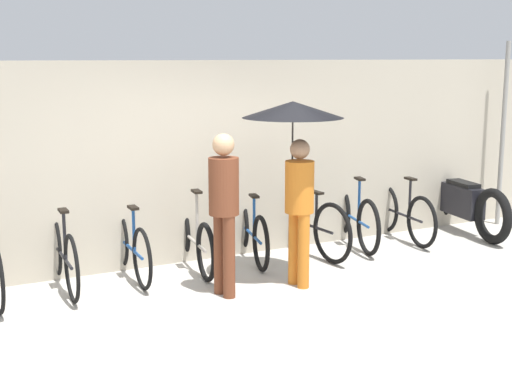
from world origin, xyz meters
TOP-DOWN VIEW (x-y plane):
  - ground_plane at (0.00, 0.00)m, footprint 30.00×30.00m
  - back_wall at (0.00, 2.12)m, footprint 15.31×0.12m
  - parked_bicycle_2 at (-1.57, 1.74)m, footprint 0.44×1.75m
  - parked_bicycle_3 at (-0.78, 1.78)m, footprint 0.44×1.66m
  - parked_bicycle_4 at (0.00, 1.78)m, footprint 0.44×1.78m
  - parked_bicycle_5 at (0.78, 1.79)m, footprint 0.56×1.67m
  - parked_bicycle_6 at (1.57, 1.69)m, footprint 0.44×1.81m
  - parked_bicycle_7 at (2.35, 1.78)m, footprint 0.60×1.76m
  - parked_bicycle_8 at (3.13, 1.72)m, footprint 0.44×1.67m
  - pedestrian_leading at (-0.09, 0.69)m, footprint 0.32×0.32m
  - pedestrian_center at (0.77, 0.70)m, footprint 1.12×1.12m
  - motorcycle at (4.18, 1.66)m, footprint 0.66×2.21m
  - awning_pole at (5.03, 1.77)m, footprint 0.07×0.07m

SIDE VIEW (x-z plane):
  - ground_plane at x=0.00m, z-range 0.00..0.00m
  - parked_bicycle_5 at x=0.78m, z-range -0.16..0.88m
  - parked_bicycle_4 at x=0.00m, z-range -0.14..0.86m
  - parked_bicycle_3 at x=-0.78m, z-range -0.15..0.89m
  - parked_bicycle_8 at x=3.13m, z-range -0.13..0.87m
  - parked_bicycle_2 at x=-1.57m, z-range -0.11..0.87m
  - parked_bicycle_7 at x=2.35m, z-range -0.15..0.92m
  - parked_bicycle_6 at x=1.57m, z-range -0.10..0.89m
  - motorcycle at x=4.18m, z-range -0.05..0.90m
  - pedestrian_leading at x=-0.09m, z-range 0.16..1.90m
  - back_wall at x=0.00m, z-range 0.00..2.48m
  - awning_pole at x=5.03m, z-range 0.00..2.75m
  - pedestrian_center at x=0.77m, z-range 0.63..2.68m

